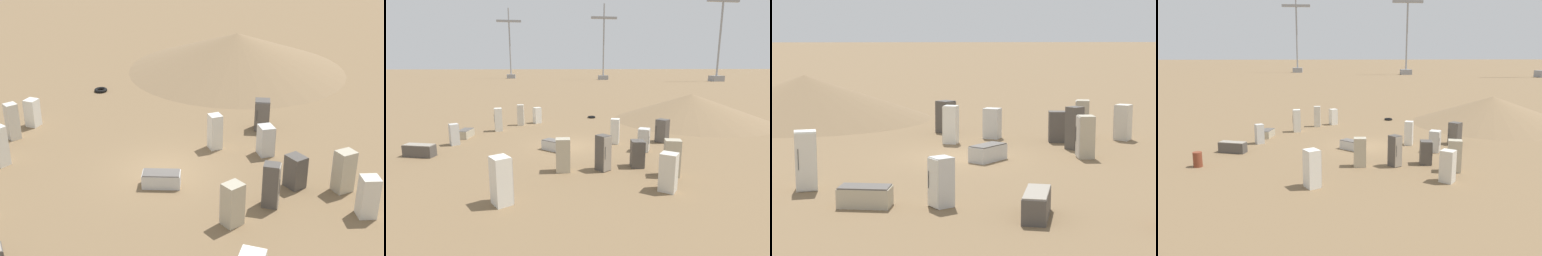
# 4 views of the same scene
# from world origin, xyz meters

# --- Properties ---
(ground_plane) EXTENTS (1000.00, 1000.00, 0.00)m
(ground_plane) POSITION_xyz_m (0.00, 0.00, 0.00)
(ground_plane) COLOR brown
(dirt_mound) EXTENTS (15.15, 15.15, 2.61)m
(dirt_mound) POSITION_xyz_m (13.28, 8.15, 1.31)
(dirt_mound) COLOR #7F6647
(dirt_mound) RESTS_ON ground_plane
(power_pylon_2) EXTENTS (10.01, 3.43, 28.60)m
(power_pylon_2) POSITION_xyz_m (24.81, 98.46, 8.89)
(power_pylon_2) COLOR gray
(power_pylon_2) RESTS_ON ground_plane
(power_pylon_3) EXTENTS (10.26, 3.52, 29.32)m
(power_pylon_3) POSITION_xyz_m (-12.39, 116.51, 9.12)
(power_pylon_3) COLOR gray
(power_pylon_3) RESTS_ON ground_plane
(discarded_fridge_0) EXTENTS (1.07, 1.07, 1.63)m
(discarded_fridge_0) POSITION_xyz_m (6.79, 0.15, 0.82)
(discarded_fridge_0) COLOR #4C4742
(discarded_fridge_0) RESTS_ON ground_plane
(discarded_fridge_1) EXTENTS (0.84, 0.86, 1.49)m
(discarded_fridge_1) POSITION_xyz_m (-1.96, 8.68, 0.75)
(discarded_fridge_1) COLOR silver
(discarded_fridge_1) RESTS_ON ground_plane
(discarded_fridge_2) EXTENTS (1.95, 1.17, 0.74)m
(discarded_fridge_2) POSITION_xyz_m (-9.05, -1.15, 0.37)
(discarded_fridge_2) COLOR #4C4742
(discarded_fridge_2) RESTS_ON ground_plane
(discarded_fridge_3) EXTENTS (1.69, 1.67, 0.66)m
(discarded_fridge_3) POSITION_xyz_m (-0.94, -0.95, 0.33)
(discarded_fridge_3) COLOR silver
(discarded_fridge_3) RESTS_ON ground_plane
(discarded_fridge_4) EXTENTS (0.95, 0.98, 1.47)m
(discarded_fridge_4) POSITION_xyz_m (4.66, -1.95, 0.73)
(discarded_fridge_4) COLOR silver
(discarded_fridge_4) RESTS_ON ground_plane
(discarded_fridge_5) EXTENTS (0.76, 0.80, 1.76)m
(discarded_fridge_5) POSITION_xyz_m (3.35, 0.18, 0.88)
(discarded_fridge_5) COLOR silver
(discarded_fridge_5) RESTS_ON ground_plane
(discarded_fridge_6) EXTENTS (0.72, 0.76, 1.92)m
(discarded_fridge_6) POSITION_xyz_m (-5.18, 5.53, 0.96)
(discarded_fridge_6) COLOR silver
(discarded_fridge_6) RESTS_ON ground_plane
(discarded_fridge_7) EXTENTS (0.96, 0.96, 1.69)m
(discarded_fridge_7) POSITION_xyz_m (3.52, -8.05, 0.85)
(discarded_fridge_7) COLOR beige
(discarded_fridge_7) RESTS_ON ground_plane
(discarded_fridge_8) EXTENTS (0.95, 0.97, 1.94)m
(discarded_fridge_8) POSITION_xyz_m (-3.47, -8.35, 0.97)
(discarded_fridge_8) COLOR silver
(discarded_fridge_8) RESTS_ON ground_plane
(discarded_fridge_9) EXTENTS (1.07, 1.64, 0.61)m
(discarded_fridge_9) POSITION_xyz_m (-7.41, 3.56, 0.30)
(discarded_fridge_9) COLOR #B2A88E
(discarded_fridge_9) RESTS_ON ground_plane
(discarded_fridge_10) EXTENTS (0.82, 0.86, 1.87)m
(discarded_fridge_10) POSITION_xyz_m (1.31, -5.09, 0.93)
(discarded_fridge_10) COLOR #4C4742
(discarded_fridge_10) RESTS_ON ground_plane
(discarded_fridge_11) EXTENTS (0.60, 0.62, 1.88)m
(discarded_fridge_11) POSITION_xyz_m (-3.46, 7.85, 0.94)
(discarded_fridge_11) COLOR beige
(discarded_fridge_11) RESTS_ON ground_plane
(discarded_fridge_12) EXTENTS (0.81, 0.88, 1.44)m
(discarded_fridge_12) POSITION_xyz_m (3.26, -4.80, 0.72)
(discarded_fridge_12) COLOR #4C4742
(discarded_fridge_12) RESTS_ON ground_plane
(discarded_fridge_13) EXTENTS (0.77, 0.78, 1.47)m
(discarded_fridge_13) POSITION_xyz_m (-7.66, 1.36, 0.73)
(discarded_fridge_13) COLOR silver
(discarded_fridge_13) RESTS_ON ground_plane
(discarded_fridge_14) EXTENTS (0.77, 0.70, 1.73)m
(discarded_fridge_14) POSITION_xyz_m (-0.76, -4.95, 0.87)
(discarded_fridge_14) COLOR #B2A88E
(discarded_fridge_14) RESTS_ON ground_plane
(discarded_fridge_15) EXTENTS (0.89, 0.83, 1.83)m
(discarded_fridge_15) POSITION_xyz_m (4.47, -6.34, 0.92)
(discarded_fridge_15) COLOR #B2A88E
(discarded_fridge_15) RESTS_ON ground_plane
(scrap_tire) EXTENTS (0.81, 0.81, 0.19)m
(scrap_tire) POSITION_xyz_m (3.68, 10.78, 0.09)
(scrap_tire) COLOR black
(scrap_tire) RESTS_ON ground_plane
(rusty_barrel) EXTENTS (0.52, 0.52, 0.90)m
(rusty_barrel) POSITION_xyz_m (-10.33, -4.40, 0.45)
(rusty_barrel) COLOR brown
(rusty_barrel) RESTS_ON ground_plane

